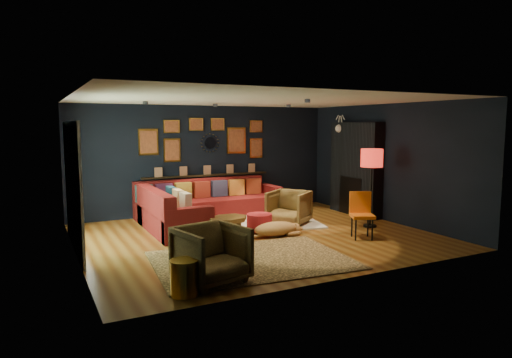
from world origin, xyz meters
name	(u,v)px	position (x,y,z in m)	size (l,w,h in m)	color
floor	(257,236)	(0.00, 0.00, 0.00)	(6.50, 6.50, 0.00)	brown
room_walls	(257,154)	(0.00, 0.00, 1.59)	(6.50, 6.50, 6.50)	black
sectional	(195,207)	(-0.61, 1.81, 0.32)	(3.41, 2.69, 0.86)	maroon
ledge	(207,175)	(0.00, 2.68, 0.92)	(3.20, 0.12, 0.04)	black
gallery_wall	(206,139)	(-0.01, 2.72, 1.81)	(3.15, 0.04, 1.02)	gold
sunburst_mirror	(210,143)	(0.10, 2.72, 1.70)	(0.47, 0.16, 0.47)	silver
fireplace	(355,172)	(3.09, 0.90, 1.02)	(0.31, 1.60, 2.20)	black
deer_head	(345,128)	(3.14, 1.40, 2.05)	(0.50, 0.28, 0.45)	white
sliding_door	(73,186)	(-3.22, 0.60, 1.10)	(0.06, 2.80, 2.20)	white
ceiling_spots	(239,104)	(0.00, 0.80, 2.56)	(3.30, 2.50, 0.06)	black
shag_rug	(259,222)	(0.60, 1.05, 0.02)	(2.49, 1.81, 0.03)	silver
leopard_rug	(252,260)	(-0.80, -1.40, 0.01)	(3.03, 2.16, 0.02)	tan
coffee_table	(228,221)	(-0.60, -0.01, 0.35)	(0.92, 0.77, 0.40)	brown
pouf	(259,222)	(0.20, 0.28, 0.20)	(0.51, 0.51, 0.33)	maroon
armchair_left	(211,251)	(-1.73, -2.05, 0.43)	(0.84, 0.78, 0.86)	#AF853E
armchair_right	(289,206)	(1.07, 0.60, 0.41)	(0.79, 0.74, 0.81)	#AF853E
gold_stool	(184,277)	(-2.20, -2.34, 0.23)	(0.36, 0.36, 0.46)	gold
orange_chair	(361,211)	(1.72, -0.99, 0.51)	(0.55, 0.55, 0.87)	black
floor_lamp	(372,161)	(2.50, -0.35, 1.38)	(0.45, 0.45, 1.64)	black
dog	(276,226)	(0.31, -0.20, 0.21)	(1.20, 0.59, 0.38)	tan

